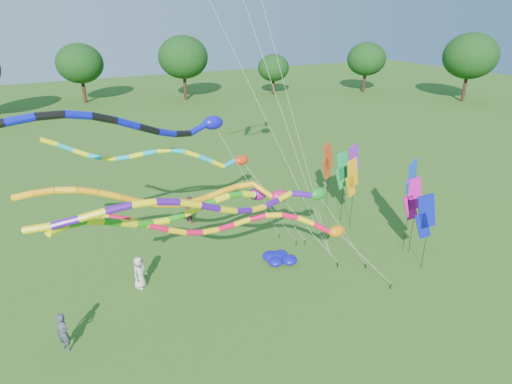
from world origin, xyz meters
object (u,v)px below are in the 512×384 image
tube_kite_orange (197,196)px  blue_nylon_heap (280,259)px  person_a (139,272)px  person_c (189,209)px  tube_kite_red (254,226)px  person_b (63,333)px

tube_kite_orange → blue_nylon_heap: tube_kite_orange is taller
person_a → person_c: size_ratio=0.97×
tube_kite_red → person_c: 10.01m
person_a → blue_nylon_heap: bearing=-52.0°
tube_kite_orange → person_c: 9.22m
tube_kite_orange → person_c: (2.19, 7.82, -4.37)m
blue_nylon_heap → person_c: (-2.55, 6.96, 0.63)m
tube_kite_orange → person_a: 5.46m
tube_kite_red → blue_nylon_heap: (2.90, 2.51, -3.87)m
person_c → person_a: bearing=114.8°
tube_kite_red → person_a: size_ratio=7.44×
person_a → person_c: bearing=9.4°
tube_kite_red → blue_nylon_heap: tube_kite_red is taller
person_b → person_c: size_ratio=0.98×
tube_kite_red → person_b: bearing=-170.1°
person_b → person_c: person_c is taller
tube_kite_red → person_b: (-7.94, 1.04, -3.25)m
person_b → tube_kite_red: bearing=50.8°
tube_kite_red → tube_kite_orange: (-1.84, 1.66, 1.14)m
tube_kite_orange → person_b: tube_kite_orange is taller
person_b → tube_kite_orange: bearing=64.0°
person_c → person_b: bearing=109.4°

